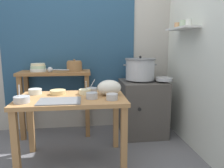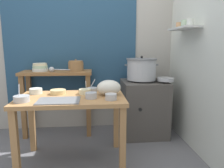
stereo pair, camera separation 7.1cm
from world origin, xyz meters
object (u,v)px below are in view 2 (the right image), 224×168
(steamer_pot, at_px, (141,69))
(prep_bowl_0, at_px, (91,95))
(stove_block, at_px, (144,108))
(back_shelf_table, at_px, (57,87))
(ladle, at_px, (53,69))
(plastic_bag, at_px, (109,88))
(prep_bowl_2, at_px, (111,97))
(prep_bowl_5, at_px, (36,91))
(wide_pan, at_px, (166,79))
(prep_bowl_1, at_px, (58,92))
(prep_bowl_3, at_px, (92,89))
(prep_bowl_6, at_px, (22,98))
(prep_table, at_px, (72,107))
(prep_bowl_4, at_px, (85,91))
(clay_pot, at_px, (76,66))
(serving_tray, at_px, (59,101))
(bowl_stack_enamel, at_px, (40,67))

(steamer_pot, relative_size, prep_bowl_0, 4.00)
(stove_block, relative_size, prep_bowl_0, 6.71)
(back_shelf_table, height_order, ladle, ladle)
(back_shelf_table, relative_size, plastic_bag, 3.77)
(steamer_pot, bearing_deg, ladle, -179.97)
(steamer_pot, height_order, prep_bowl_2, steamer_pot)
(prep_bowl_2, bearing_deg, prep_bowl_5, 156.52)
(wide_pan, bearing_deg, prep_bowl_1, -164.12)
(prep_bowl_0, relative_size, prep_bowl_2, 1.01)
(prep_bowl_3, xyz_separation_m, prep_bowl_5, (-0.62, -0.06, 0.01))
(prep_bowl_0, xyz_separation_m, prep_bowl_2, (0.19, -0.07, -0.00))
(plastic_bag, relative_size, prep_bowl_6, 1.52)
(prep_table, bearing_deg, prep_bowl_0, -25.20)
(prep_bowl_4, bearing_deg, plastic_bag, -17.94)
(wide_pan, xyz_separation_m, prep_bowl_6, (-1.64, -0.70, -0.05))
(prep_bowl_4, bearing_deg, prep_bowl_0, -71.67)
(prep_table, relative_size, prep_bowl_3, 7.74)
(steamer_pot, bearing_deg, prep_bowl_3, -147.45)
(prep_bowl_2, distance_m, prep_bowl_4, 0.39)
(prep_bowl_3, bearing_deg, plastic_bag, -49.40)
(clay_pot, height_order, serving_tray, clay_pot)
(prep_table, xyz_separation_m, plastic_bag, (0.39, 0.03, 0.19))
(steamer_pot, xyz_separation_m, wide_pan, (0.30, -0.14, -0.13))
(ladle, height_order, prep_bowl_5, ladle)
(prep_bowl_0, height_order, prep_bowl_3, prep_bowl_3)
(clay_pot, bearing_deg, prep_bowl_1, -103.49)
(wide_pan, relative_size, prep_bowl_2, 1.90)
(prep_table, height_order, prep_bowl_3, prep_bowl_3)
(plastic_bag, bearing_deg, steamer_pot, 52.03)
(prep_bowl_1, bearing_deg, prep_table, -42.32)
(prep_table, height_order, prep_bowl_6, prep_bowl_6)
(ladle, height_order, prep_bowl_6, ladle)
(prep_bowl_6, bearing_deg, prep_bowl_1, 47.30)
(prep_bowl_3, bearing_deg, bowl_stack_enamel, 142.30)
(steamer_pot, relative_size, prep_bowl_3, 3.27)
(ladle, relative_size, wide_pan, 1.30)
(prep_bowl_3, bearing_deg, wide_pan, 16.50)
(plastic_bag, xyz_separation_m, prep_bowl_1, (-0.55, 0.11, -0.06))
(prep_table, relative_size, bowl_stack_enamel, 5.22)
(steamer_pot, xyz_separation_m, plastic_bag, (-0.50, -0.64, -0.13))
(prep_table, height_order, prep_bowl_1, prep_bowl_1)
(prep_bowl_0, bearing_deg, ladle, 123.50)
(stove_block, distance_m, plastic_bag, 0.92)
(back_shelf_table, xyz_separation_m, ladle, (-0.03, -0.11, 0.26))
(stove_block, bearing_deg, prep_bowl_4, -146.13)
(stove_block, bearing_deg, prep_bowl_2, -123.06)
(stove_block, relative_size, prep_bowl_2, 6.76)
(prep_bowl_0, bearing_deg, steamer_pot, 48.12)
(wide_pan, bearing_deg, prep_bowl_0, -147.67)
(clay_pot, bearing_deg, prep_bowl_5, -123.50)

